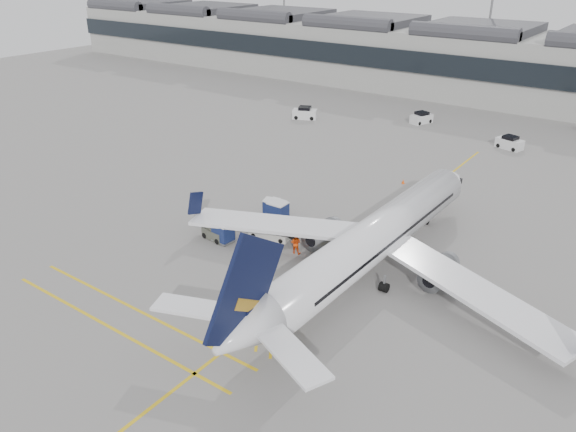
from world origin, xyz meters
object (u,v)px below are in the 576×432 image
Objects in this scene: baggage_cart_a at (276,209)px; pushback_tug at (216,233)px; ramp_agent_b at (296,243)px; airliner_main at (370,242)px; ramp_agent_a at (306,232)px; belt_loader at (269,232)px.

baggage_cart_a reaches higher than pushback_tug.
pushback_tug is (-7.39, -2.02, -0.37)m from ramp_agent_b.
airliner_main is at bearing 17.94° from pushback_tug.
airliner_main is 7.87m from ramp_agent_a.
ramp_agent_a is (-7.36, 1.85, -2.08)m from airliner_main.
ramp_agent_b reaches higher than ramp_agent_a.
belt_loader is 2.38× the size of ramp_agent_b.
airliner_main is 19.06× the size of baggage_cart_a.
ramp_agent_b is at bearing -36.83° from baggage_cart_a.
ramp_agent_a is at bearing 14.06° from belt_loader.
ramp_agent_a is at bearing -90.59° from ramp_agent_b.
airliner_main is 7.91× the size of belt_loader.
ramp_agent_b is (-6.71, -0.72, -1.89)m from airliner_main.
belt_loader is 2.41× the size of baggage_cart_a.
baggage_cart_a is 5.21m from ramp_agent_a.
baggage_cart_a is 6.75m from pushback_tug.
baggage_cart_a is 1.23× the size of ramp_agent_a.
belt_loader is at bearing -60.08° from baggage_cart_a.
airliner_main is 12.90m from baggage_cart_a.
pushback_tug is (-3.67, -3.09, 0.07)m from belt_loader.
belt_loader is 4.79m from pushback_tug.
belt_loader is 3.43m from ramp_agent_a.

